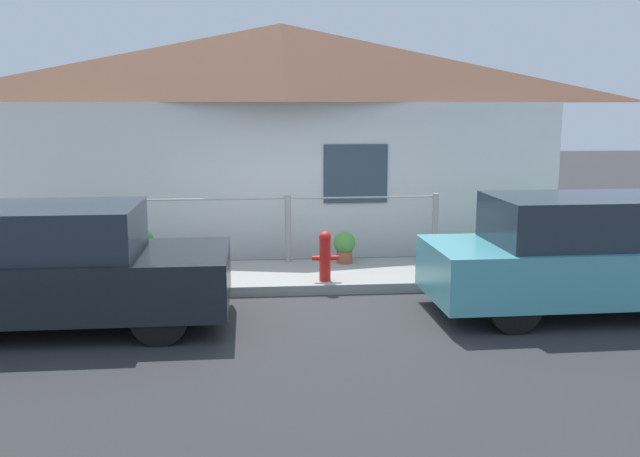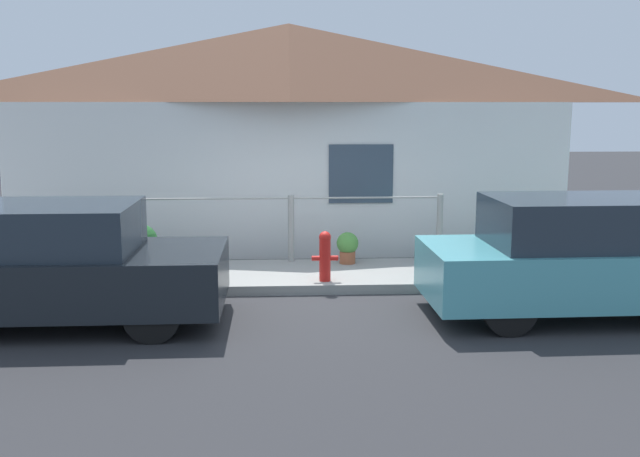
% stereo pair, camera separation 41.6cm
% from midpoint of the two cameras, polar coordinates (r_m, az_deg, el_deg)
% --- Properties ---
extents(ground_plane, '(60.00, 60.00, 0.00)m').
position_cam_midpoint_polar(ground_plane, '(9.99, -3.29, -5.43)').
color(ground_plane, '#2D2D30').
extents(sidewalk, '(24.00, 1.73, 0.14)m').
position_cam_midpoint_polar(sidewalk, '(10.82, -3.47, -3.85)').
color(sidewalk, gray).
rests_on(sidewalk, ground_plane).
extents(house, '(10.04, 2.23, 4.07)m').
position_cam_midpoint_polar(house, '(13.08, -4.01, 12.26)').
color(house, white).
rests_on(house, ground_plane).
extents(fence, '(4.90, 0.10, 1.08)m').
position_cam_midpoint_polar(fence, '(11.38, -3.63, 0.27)').
color(fence, '#999993').
rests_on(fence, sidewalk).
extents(car_left, '(3.97, 1.76, 1.47)m').
position_cam_midpoint_polar(car_left, '(9.07, -21.58, -2.94)').
color(car_left, black).
rests_on(car_left, ground_plane).
extents(car_right, '(4.30, 1.69, 1.51)m').
position_cam_midpoint_polar(car_right, '(9.61, 19.80, -2.07)').
color(car_right, teal).
rests_on(car_right, ground_plane).
extents(fire_hydrant, '(0.38, 0.17, 0.72)m').
position_cam_midpoint_polar(fire_hydrant, '(10.16, -0.77, -2.13)').
color(fire_hydrant, red).
rests_on(fire_hydrant, sidewalk).
extents(potted_plant_near_hydrant, '(0.35, 0.35, 0.50)m').
position_cam_midpoint_polar(potted_plant_near_hydrant, '(11.32, 0.92, -1.42)').
color(potted_plant_near_hydrant, '#9E5638').
rests_on(potted_plant_near_hydrant, sidewalk).
extents(potted_plant_by_fence, '(0.56, 0.56, 0.69)m').
position_cam_midpoint_polar(potted_plant_by_fence, '(11.23, -15.55, -1.29)').
color(potted_plant_by_fence, slate).
rests_on(potted_plant_by_fence, sidewalk).
extents(potted_plant_corner, '(0.53, 0.53, 0.64)m').
position_cam_midpoint_polar(potted_plant_corner, '(11.83, 16.20, -0.96)').
color(potted_plant_corner, '#9E5638').
rests_on(potted_plant_corner, sidewalk).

